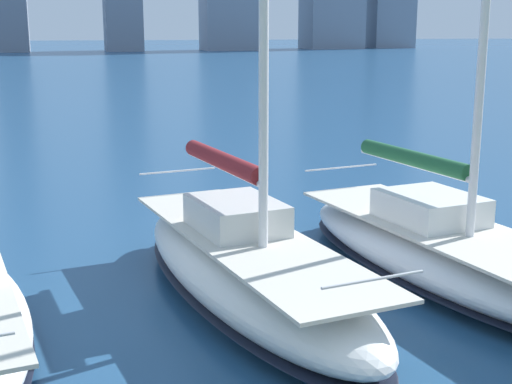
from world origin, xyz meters
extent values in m
ellipsoid|color=silver|center=(-4.21, -7.06, 0.51)|extent=(4.09, 9.06, 1.02)
ellipsoid|color=black|center=(-4.21, -7.06, 0.23)|extent=(4.11, 9.10, 0.10)
cube|color=beige|center=(-4.21, -7.06, 1.05)|extent=(3.44, 7.94, 0.06)
cube|color=silver|center=(-4.12, -7.58, 1.36)|extent=(1.90, 2.16, 0.55)
cylinder|color=silver|center=(-4.01, -8.23, 2.13)|extent=(0.74, 3.64, 0.12)
cylinder|color=#1E5633|center=(-4.01, -8.23, 2.25)|extent=(0.88, 3.38, 0.32)
cylinder|color=silver|center=(-3.55, -10.94, 1.57)|extent=(1.97, 0.37, 0.04)
ellipsoid|color=white|center=(-0.14, -6.79, 0.61)|extent=(3.72, 8.73, 1.22)
ellipsoid|color=black|center=(-0.14, -6.79, 0.27)|extent=(3.74, 8.77, 0.10)
cube|color=beige|center=(-0.14, -6.79, 1.25)|extent=(3.14, 7.66, 0.06)
cube|color=silver|center=(-0.05, -7.29, 1.56)|extent=(1.69, 2.07, 0.55)
cylinder|color=silver|center=(0.05, -7.91, 2.33)|extent=(0.72, 3.52, 0.12)
cylinder|color=maroon|center=(0.05, -7.91, 2.45)|extent=(0.87, 3.27, 0.32)
cylinder|color=silver|center=(-0.80, -2.95, 1.77)|extent=(1.50, 0.29, 0.04)
cylinder|color=silver|center=(0.50, -10.54, 1.77)|extent=(1.73, 0.33, 0.04)
camera|label=1|loc=(2.83, 4.87, 4.86)|focal=50.00mm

